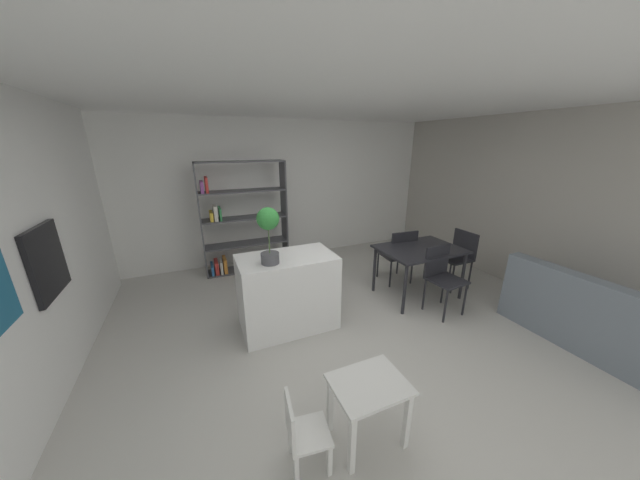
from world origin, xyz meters
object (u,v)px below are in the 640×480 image
dining_table (420,253)px  dining_chair_far (399,252)px  dining_chair_near (442,273)px  kitchen_island (288,292)px  dining_chair_window_side (459,253)px  sofa (610,327)px  built_in_oven (47,261)px  potted_plant_on_island (268,229)px  child_table (369,395)px  child_chair_left (301,431)px  open_bookshelf (238,221)px

dining_table → dining_chair_far: size_ratio=1.29×
dining_chair_far → dining_chair_near: dining_chair_near is taller
kitchen_island → dining_chair_near: 2.01m
dining_chair_window_side → sofa: dining_chair_window_side is taller
built_in_oven → potted_plant_on_island: bearing=-4.4°
dining_chair_far → dining_chair_near: size_ratio=1.00×
built_in_oven → dining_chair_far: built_in_oven is taller
built_in_oven → dining_table: 4.11m
child_table → dining_table: 2.50m
child_table → child_chair_left: child_chair_left is taller
potted_plant_on_island → built_in_oven: bearing=175.6°
child_chair_left → dining_chair_far: (2.38, 2.06, 0.22)m
child_table → built_in_oven: bearing=142.9°
dining_table → child_table: bearing=-138.9°
potted_plant_on_island → sofa: size_ratio=0.32×
potted_plant_on_island → child_chair_left: 1.81m
child_chair_left → sofa: bearing=-85.1°
built_in_oven → potted_plant_on_island: (1.89, -0.14, 0.11)m
built_in_oven → potted_plant_on_island: size_ratio=1.01×
dining_table → dining_chair_window_side: size_ratio=1.30×
child_chair_left → dining_chair_near: 2.67m
potted_plant_on_island → dining_chair_far: size_ratio=0.69×
kitchen_island → dining_chair_far: size_ratio=1.26×
open_bookshelf → sofa: bearing=-48.8°
potted_plant_on_island → open_bookshelf: 2.10m
potted_plant_on_island → dining_chair_far: bearing=14.1°
kitchen_island → dining_chair_window_side: kitchen_island is taller
dining_chair_near → dining_chair_window_side: bearing=24.9°
dining_chair_near → potted_plant_on_island: bearing=167.2°
kitchen_island → child_chair_left: 1.69m
dining_chair_far → sofa: size_ratio=0.46×
built_in_oven → open_bookshelf: 2.68m
dining_chair_window_side → kitchen_island: bearing=-89.8°
child_table → dining_chair_window_side: dining_chair_window_side is taller
built_in_oven → child_table: (2.20, -1.66, -0.77)m
potted_plant_on_island → kitchen_island: bearing=28.7°
dining_chair_window_side → sofa: (0.28, -1.79, -0.25)m
open_bookshelf → child_table: (0.35, -3.58, -0.47)m
open_bookshelf → child_table: 3.63m
potted_plant_on_island → dining_chair_near: 2.33m
built_in_oven → sofa: (5.13, -1.82, -0.90)m
kitchen_island → sofa: size_ratio=0.58×
potted_plant_on_island → dining_chair_near: (2.18, -0.32, -0.76)m
potted_plant_on_island → dining_chair_near: bearing=-8.5°
kitchen_island → open_bookshelf: (-0.26, 1.95, 0.43)m
dining_chair_window_side → built_in_oven: bearing=-90.0°
kitchen_island → dining_chair_window_side: size_ratio=1.27×
child_chair_left → child_table: bearing=-83.2°
kitchen_island → open_bookshelf: bearing=97.5°
potted_plant_on_island → open_bookshelf: open_bookshelf is taller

